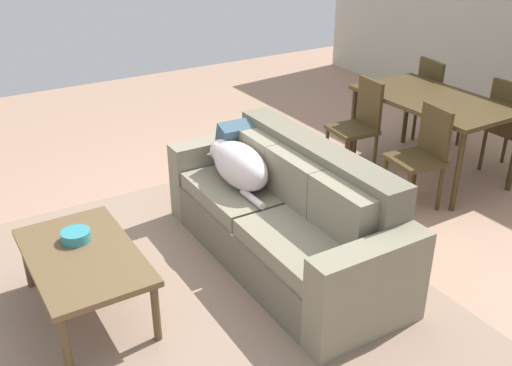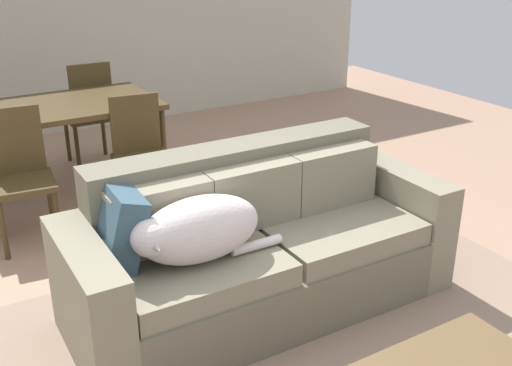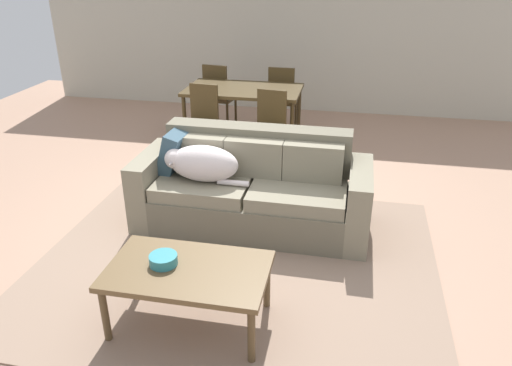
{
  "view_description": "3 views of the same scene",
  "coord_description": "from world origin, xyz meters",
  "px_view_note": "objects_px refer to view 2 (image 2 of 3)",
  "views": [
    {
      "loc": [
        3.34,
        -2.03,
        2.49
      ],
      "look_at": [
        0.18,
        -0.09,
        0.65
      ],
      "focal_mm": 40.93,
      "sensor_mm": 36.0,
      "label": 1
    },
    {
      "loc": [
        -1.29,
        -2.48,
        2.01
      ],
      "look_at": [
        0.27,
        0.13,
        0.74
      ],
      "focal_mm": 43.14,
      "sensor_mm": 36.0,
      "label": 2
    },
    {
      "loc": [
        1.1,
        -3.89,
        2.35
      ],
      "look_at": [
        0.36,
        -0.16,
        0.56
      ],
      "focal_mm": 34.2,
      "sensor_mm": 36.0,
      "label": 3
    }
  ],
  "objects_px": {
    "dining_table": "(57,114)",
    "dining_chair_near_left": "(20,171)",
    "throw_pillow_by_left_arm": "(116,227)",
    "dining_chair_near_right": "(141,151)",
    "couch": "(258,248)",
    "dining_chair_far_right": "(90,110)",
    "dog_on_left_cushion": "(196,230)"
  },
  "relations": [
    {
      "from": "dining_table",
      "to": "dog_on_left_cushion",
      "type": "bearing_deg",
      "value": -87.31
    },
    {
      "from": "throw_pillow_by_left_arm",
      "to": "dining_chair_near_left",
      "type": "relative_size",
      "value": 0.43
    },
    {
      "from": "dog_on_left_cushion",
      "to": "dining_chair_near_left",
      "type": "height_order",
      "value": "dining_chair_near_left"
    },
    {
      "from": "dining_table",
      "to": "dining_chair_far_right",
      "type": "distance_m",
      "value": 0.76
    },
    {
      "from": "dog_on_left_cushion",
      "to": "dining_chair_far_right",
      "type": "bearing_deg",
      "value": 84.13
    },
    {
      "from": "dining_table",
      "to": "dining_chair_near_left",
      "type": "relative_size",
      "value": 1.61
    },
    {
      "from": "dining_table",
      "to": "dining_chair_far_right",
      "type": "relative_size",
      "value": 1.55
    },
    {
      "from": "dining_chair_far_right",
      "to": "dining_chair_near_left",
      "type": "bearing_deg",
      "value": 55.27
    },
    {
      "from": "dog_on_left_cushion",
      "to": "dining_chair_near_left",
      "type": "xyz_separation_m",
      "value": [
        -0.51,
        1.65,
        -0.14
      ]
    },
    {
      "from": "dining_chair_near_right",
      "to": "dining_chair_far_right",
      "type": "xyz_separation_m",
      "value": [
        -0.02,
        1.17,
        0.02
      ]
    },
    {
      "from": "couch",
      "to": "dining_chair_far_right",
      "type": "height_order",
      "value": "dining_chair_far_right"
    },
    {
      "from": "dog_on_left_cushion",
      "to": "dining_table",
      "type": "distance_m",
      "value": 2.2
    },
    {
      "from": "couch",
      "to": "throw_pillow_by_left_arm",
      "type": "xyz_separation_m",
      "value": [
        -0.77,
        0.06,
        0.31
      ]
    },
    {
      "from": "dining_chair_near_left",
      "to": "dining_chair_near_right",
      "type": "distance_m",
      "value": 0.84
    },
    {
      "from": "dining_chair_near_left",
      "to": "dining_chair_near_right",
      "type": "bearing_deg",
      "value": 4.91
    },
    {
      "from": "throw_pillow_by_left_arm",
      "to": "dining_chair_near_right",
      "type": "height_order",
      "value": "dining_chair_near_right"
    },
    {
      "from": "throw_pillow_by_left_arm",
      "to": "dining_chair_near_right",
      "type": "xyz_separation_m",
      "value": [
        0.66,
        1.42,
        -0.16
      ]
    },
    {
      "from": "dining_chair_far_right",
      "to": "dining_chair_near_right",
      "type": "bearing_deg",
      "value": 91.52
    },
    {
      "from": "couch",
      "to": "dining_table",
      "type": "height_order",
      "value": "couch"
    },
    {
      "from": "dining_table",
      "to": "dining_chair_near_right",
      "type": "distance_m",
      "value": 0.74
    },
    {
      "from": "dog_on_left_cushion",
      "to": "dining_table",
      "type": "height_order",
      "value": "dog_on_left_cushion"
    },
    {
      "from": "dog_on_left_cushion",
      "to": "dining_table",
      "type": "relative_size",
      "value": 0.53
    },
    {
      "from": "couch",
      "to": "dining_chair_far_right",
      "type": "bearing_deg",
      "value": 93.27
    },
    {
      "from": "dining_table",
      "to": "dining_chair_near_right",
      "type": "height_order",
      "value": "dining_chair_near_right"
    },
    {
      "from": "couch",
      "to": "dining_chair_near_left",
      "type": "height_order",
      "value": "dining_chair_near_left"
    },
    {
      "from": "dog_on_left_cushion",
      "to": "dining_chair_near_right",
      "type": "bearing_deg",
      "value": 79.05
    },
    {
      "from": "dog_on_left_cushion",
      "to": "throw_pillow_by_left_arm",
      "type": "xyz_separation_m",
      "value": [
        -0.33,
        0.21,
        0.01
      ]
    },
    {
      "from": "dining_chair_near_right",
      "to": "dining_chair_near_left",
      "type": "bearing_deg",
      "value": -173.45
    },
    {
      "from": "dog_on_left_cushion",
      "to": "dining_chair_near_left",
      "type": "bearing_deg",
      "value": 107.78
    },
    {
      "from": "throw_pillow_by_left_arm",
      "to": "dining_table",
      "type": "height_order",
      "value": "throw_pillow_by_left_arm"
    },
    {
      "from": "couch",
      "to": "throw_pillow_by_left_arm",
      "type": "distance_m",
      "value": 0.83
    },
    {
      "from": "dining_chair_near_left",
      "to": "dog_on_left_cushion",
      "type": "bearing_deg",
      "value": -66.93
    }
  ]
}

